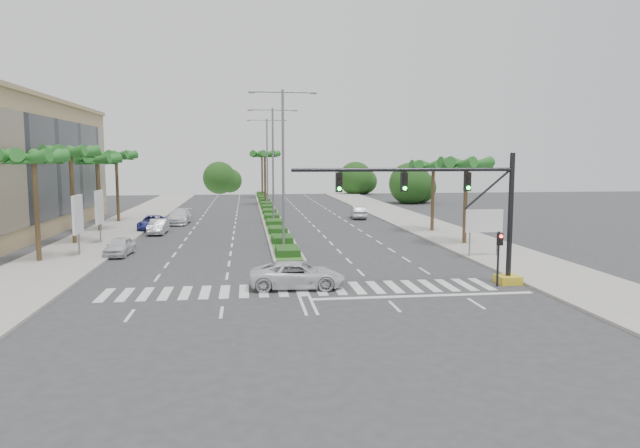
% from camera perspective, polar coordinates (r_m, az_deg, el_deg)
% --- Properties ---
extents(ground, '(160.00, 160.00, 0.00)m').
position_cam_1_polar(ground, '(30.30, -1.88, -6.58)').
color(ground, '#333335').
rests_on(ground, ground).
extents(footpath_right, '(6.00, 120.00, 0.15)m').
position_cam_1_polar(footpath_right, '(52.99, 12.54, -0.95)').
color(footpath_right, gray).
rests_on(footpath_right, ground).
extents(footpath_left, '(6.00, 120.00, 0.15)m').
position_cam_1_polar(footpath_left, '(51.35, -21.30, -1.49)').
color(footpath_left, gray).
rests_on(footpath_left, ground).
extents(median, '(2.20, 75.00, 0.20)m').
position_cam_1_polar(median, '(74.73, -5.22, 1.37)').
color(median, gray).
rests_on(median, ground).
extents(median_grass, '(1.80, 75.00, 0.04)m').
position_cam_1_polar(median_grass, '(74.72, -5.22, 1.46)').
color(median_grass, '#3B6322').
rests_on(median_grass, median).
extents(signal_gantry, '(12.60, 1.20, 7.20)m').
position_cam_1_polar(signal_gantry, '(31.94, 14.88, 0.18)').
color(signal_gantry, gold).
rests_on(signal_gantry, ground).
extents(pedestrian_signal, '(0.28, 0.36, 3.00)m').
position_cam_1_polar(pedestrian_signal, '(32.05, 17.47, -2.44)').
color(pedestrian_signal, black).
rests_on(pedestrian_signal, ground).
extents(direction_sign, '(2.70, 0.11, 3.40)m').
position_cam_1_polar(direction_sign, '(41.01, 16.09, 0.11)').
color(direction_sign, slate).
rests_on(direction_sign, ground).
extents(billboard_near, '(0.18, 2.10, 4.35)m').
position_cam_1_polar(billboard_near, '(43.16, -23.08, 0.83)').
color(billboard_near, slate).
rests_on(billboard_near, ground).
extents(billboard_far, '(0.18, 2.10, 4.35)m').
position_cam_1_polar(billboard_far, '(48.94, -21.20, 1.54)').
color(billboard_far, slate).
rests_on(billboard_far, ground).
extents(palm_left_near, '(4.57, 4.68, 7.55)m').
position_cam_1_polar(palm_left_near, '(41.67, -26.71, 5.61)').
color(palm_left_near, brown).
rests_on(palm_left_near, ground).
extents(palm_left_mid, '(4.57, 4.68, 7.95)m').
position_cam_1_polar(palm_left_mid, '(49.30, -23.67, 6.26)').
color(palm_left_mid, brown).
rests_on(palm_left_mid, ground).
extents(palm_left_far, '(4.57, 4.68, 7.35)m').
position_cam_1_polar(palm_left_far, '(57.03, -21.41, 5.75)').
color(palm_left_far, brown).
rests_on(palm_left_far, ground).
extents(palm_left_end, '(4.57, 4.68, 7.75)m').
position_cam_1_polar(palm_left_end, '(64.82, -19.72, 6.21)').
color(palm_left_end, brown).
rests_on(palm_left_end, ground).
extents(palm_right_near, '(4.57, 4.68, 7.05)m').
position_cam_1_polar(palm_right_near, '(46.70, 14.43, 5.54)').
color(palm_right_near, brown).
rests_on(palm_right_near, ground).
extents(palm_right_far, '(4.57, 4.68, 6.75)m').
position_cam_1_polar(palm_right_far, '(54.21, 11.27, 5.44)').
color(palm_right_far, brown).
rests_on(palm_right_far, ground).
extents(palm_median_a, '(4.57, 4.68, 8.05)m').
position_cam_1_polar(palm_median_a, '(84.41, -5.54, 6.77)').
color(palm_median_a, brown).
rests_on(palm_median_a, ground).
extents(palm_median_b, '(4.57, 4.68, 8.05)m').
position_cam_1_polar(palm_median_b, '(99.40, -5.83, 6.74)').
color(palm_median_b, brown).
rests_on(palm_median_b, ground).
extents(streetlight_near, '(5.10, 0.25, 12.00)m').
position_cam_1_polar(streetlight_near, '(43.45, -3.71, 6.47)').
color(streetlight_near, slate).
rests_on(streetlight_near, ground).
extents(streetlight_mid, '(5.10, 0.25, 12.00)m').
position_cam_1_polar(streetlight_mid, '(59.43, -4.72, 6.50)').
color(streetlight_mid, slate).
rests_on(streetlight_mid, ground).
extents(streetlight_far, '(5.10, 0.25, 12.00)m').
position_cam_1_polar(streetlight_far, '(75.41, -5.31, 6.52)').
color(streetlight_far, slate).
rests_on(streetlight_far, ground).
extents(car_parked_a, '(1.85, 3.96, 1.31)m').
position_cam_1_polar(car_parked_a, '(42.95, -19.41, -2.14)').
color(car_parked_a, silver).
rests_on(car_parked_a, ground).
extents(car_parked_b, '(1.58, 4.14, 1.35)m').
position_cam_1_polar(car_parked_b, '(54.10, -15.87, -0.25)').
color(car_parked_b, silver).
rests_on(car_parked_b, ground).
extents(car_parked_c, '(2.38, 5.06, 1.40)m').
position_cam_1_polar(car_parked_c, '(57.23, -16.39, 0.12)').
color(car_parked_c, '#313697').
rests_on(car_parked_c, ground).
extents(car_parked_d, '(2.43, 5.33, 1.51)m').
position_cam_1_polar(car_parked_d, '(61.75, -13.89, 0.71)').
color(car_parked_d, white).
rests_on(car_parked_d, ground).
extents(car_crossing, '(5.19, 2.59, 1.41)m').
position_cam_1_polar(car_crossing, '(30.55, -2.29, -5.12)').
color(car_crossing, silver).
rests_on(car_crossing, ground).
extents(car_right, '(1.85, 4.43, 1.42)m').
position_cam_1_polar(car_right, '(65.45, 3.86, 1.17)').
color(car_right, '#A5A6AA').
rests_on(car_right, ground).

